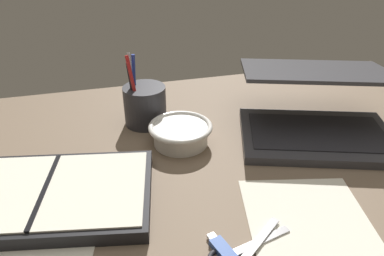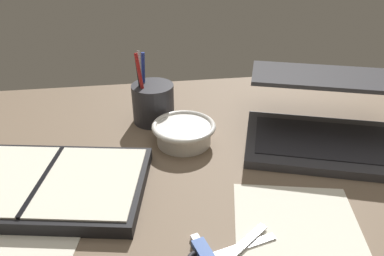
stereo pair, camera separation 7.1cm
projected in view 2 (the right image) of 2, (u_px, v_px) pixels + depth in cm
name	position (u px, v px, depth cm)	size (l,w,h in cm)	color
desk_top	(215.00, 191.00, 67.43)	(140.00, 100.00, 2.00)	#75604C
laptop	(326.00, 120.00, 78.59)	(40.16, 38.98, 14.15)	#38383D
bowl	(184.00, 132.00, 78.83)	(13.46, 13.46, 4.54)	silver
pen_cup	(153.00, 102.00, 86.44)	(9.63, 9.63, 16.71)	#28282D
planner	(45.00, 184.00, 65.45)	(38.36, 27.85, 2.88)	black
paper_sheet_front	(301.00, 244.00, 55.27)	(19.32, 26.77, 0.16)	silver
usb_drive	(205.00, 254.00, 53.00)	(3.53, 7.37, 1.00)	#33519E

